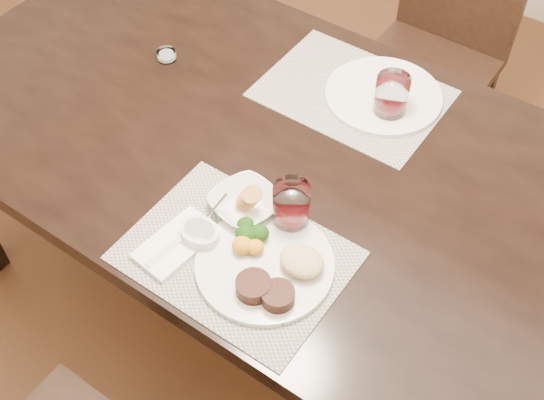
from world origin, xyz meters
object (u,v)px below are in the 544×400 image
Objects in this scene: steak_knife at (295,295)px; far_plate at (383,95)px; cracker_bowl at (245,203)px; wine_glass_near at (291,208)px; dinner_plate at (269,266)px; chair_far at (441,40)px.

far_plate is at bearing 90.41° from steak_knife.
wine_glass_near is at bearing 13.94° from cracker_bowl.
far_plate is (-0.15, 0.63, 0.00)m from steak_knife.
steak_knife is at bearing -27.18° from dinner_plate.
dinner_plate is 1.31× the size of steak_knife.
wine_glass_near is 0.48m from far_plate.
dinner_plate is 1.62× the size of cracker_bowl.
far_plate reaches higher than steak_knife.
wine_glass_near is at bearing -85.99° from far_plate.
cracker_bowl reaches higher than far_plate.
far_plate is (0.09, -0.63, 0.26)m from chair_far.
cracker_bowl is at bearing 137.04° from steak_knife.
chair_far is at bearing 98.40° from far_plate.
chair_far is 0.69m from far_plate.
chair_far is at bearing 96.53° from wine_glass_near.
steak_knife is 0.20m from wine_glass_near.
dinner_plate is (0.16, -1.24, 0.27)m from chair_far.
wine_glass_near is at bearing 93.09° from dinner_plate.
wine_glass_near is (-0.03, 0.13, 0.03)m from dinner_plate.
chair_far reaches higher than dinner_plate.
dinner_plate is 0.17m from cracker_bowl.
chair_far is 1.17m from cracker_bowl.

